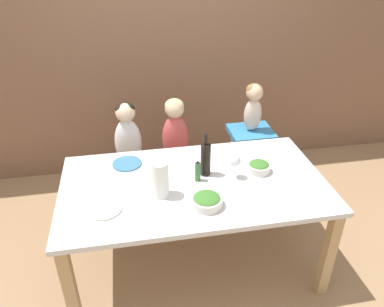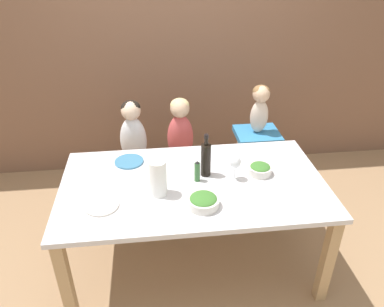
# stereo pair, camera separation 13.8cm
# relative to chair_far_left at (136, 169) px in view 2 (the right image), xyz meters

# --- Properties ---
(ground_plane) EXTENTS (14.00, 14.00, 0.00)m
(ground_plane) POSITION_rel_chair_far_left_xyz_m (0.41, -0.75, -0.39)
(ground_plane) COLOR #9E7A56
(wall_back) EXTENTS (10.00, 0.06, 2.70)m
(wall_back) POSITION_rel_chair_far_left_xyz_m (0.41, 0.72, 0.96)
(wall_back) COLOR brown
(wall_back) RESTS_ON ground_plane
(dining_table) EXTENTS (1.76, 0.98, 0.73)m
(dining_table) POSITION_rel_chair_far_left_xyz_m (0.41, -0.75, 0.25)
(dining_table) COLOR silver
(dining_table) RESTS_ON ground_plane
(chair_far_left) EXTENTS (0.44, 0.39, 0.46)m
(chair_far_left) POSITION_rel_chair_far_left_xyz_m (0.00, 0.00, 0.00)
(chair_far_left) COLOR silver
(chair_far_left) RESTS_ON ground_plane
(chair_far_center) EXTENTS (0.44, 0.39, 0.46)m
(chair_far_center) POSITION_rel_chair_far_left_xyz_m (0.39, 0.00, 0.00)
(chair_far_center) COLOR silver
(chair_far_center) RESTS_ON ground_plane
(chair_right_highchair) EXTENTS (0.37, 0.33, 0.69)m
(chair_right_highchair) POSITION_rel_chair_far_left_xyz_m (1.06, 0.00, 0.15)
(chair_right_highchair) COLOR silver
(chair_right_highchair) RESTS_ON ground_plane
(person_child_left) EXTENTS (0.22, 0.16, 0.56)m
(person_child_left) POSITION_rel_chair_far_left_xyz_m (0.00, 0.00, 0.37)
(person_child_left) COLOR silver
(person_child_left) RESTS_ON chair_far_left
(person_child_center) EXTENTS (0.22, 0.16, 0.56)m
(person_child_center) POSITION_rel_chair_far_left_xyz_m (0.39, 0.00, 0.37)
(person_child_center) COLOR #C64C4C
(person_child_center) RESTS_ON chair_far_center
(person_baby_right) EXTENTS (0.15, 0.15, 0.42)m
(person_baby_right) POSITION_rel_chair_far_left_xyz_m (1.06, 0.00, 0.55)
(person_baby_right) COLOR beige
(person_baby_right) RESTS_ON chair_right_highchair
(wine_bottle) EXTENTS (0.07, 0.07, 0.31)m
(wine_bottle) POSITION_rel_chair_far_left_xyz_m (0.51, -0.67, 0.47)
(wine_bottle) COLOR black
(wine_bottle) RESTS_ON dining_table
(paper_towel_roll) EXTENTS (0.11, 0.11, 0.24)m
(paper_towel_roll) POSITION_rel_chair_far_left_xyz_m (0.18, -0.85, 0.46)
(paper_towel_roll) COLOR white
(paper_towel_roll) RESTS_ON dining_table
(wine_glass_near) EXTENTS (0.07, 0.07, 0.18)m
(wine_glass_near) POSITION_rel_chair_far_left_xyz_m (0.69, -0.74, 0.47)
(wine_glass_near) COLOR white
(wine_glass_near) RESTS_ON dining_table
(salad_bowl_large) EXTENTS (0.20, 0.20, 0.08)m
(salad_bowl_large) POSITION_rel_chair_far_left_xyz_m (0.44, -1.01, 0.38)
(salad_bowl_large) COLOR silver
(salad_bowl_large) RESTS_ON dining_table
(salad_bowl_small) EXTENTS (0.16, 0.16, 0.08)m
(salad_bowl_small) POSITION_rel_chair_far_left_xyz_m (0.88, -0.70, 0.38)
(salad_bowl_small) COLOR silver
(salad_bowl_small) RESTS_ON dining_table
(dinner_plate_front_left) EXTENTS (0.21, 0.21, 0.01)m
(dinner_plate_front_left) POSITION_rel_chair_far_left_xyz_m (-0.17, -0.94, 0.35)
(dinner_plate_front_left) COLOR silver
(dinner_plate_front_left) RESTS_ON dining_table
(dinner_plate_back_left) EXTENTS (0.21, 0.21, 0.01)m
(dinner_plate_back_left) POSITION_rel_chair_far_left_xyz_m (-0.02, -0.44, 0.35)
(dinner_plate_back_left) COLOR teal
(dinner_plate_back_left) RESTS_ON dining_table
(condiment_bottle_hot_sauce) EXTENTS (0.04, 0.04, 0.15)m
(condiment_bottle_hot_sauce) POSITION_rel_chair_far_left_xyz_m (0.44, -0.73, 0.41)
(condiment_bottle_hot_sauce) COLOR #336633
(condiment_bottle_hot_sauce) RESTS_ON dining_table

